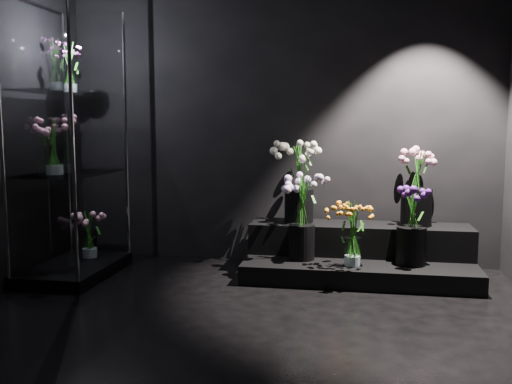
# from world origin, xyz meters

# --- Properties ---
(floor) EXTENTS (4.00, 4.00, 0.00)m
(floor) POSITION_xyz_m (0.00, 0.00, 0.00)
(floor) COLOR black
(floor) RESTS_ON ground
(wall_back) EXTENTS (4.00, 0.00, 4.00)m
(wall_back) POSITION_xyz_m (0.00, 2.00, 1.40)
(wall_back) COLOR black
(wall_back) RESTS_ON floor
(wall_front) EXTENTS (4.00, 0.00, 4.00)m
(wall_front) POSITION_xyz_m (0.00, -2.00, 1.40)
(wall_front) COLOR black
(wall_front) RESTS_ON floor
(display_riser) EXTENTS (1.92, 0.85, 0.43)m
(display_riser) POSITION_xyz_m (0.75, 1.62, 0.18)
(display_riser) COLOR black
(display_riser) RESTS_ON floor
(display_case) EXTENTS (0.63, 1.04, 2.29)m
(display_case) POSITION_xyz_m (-1.67, 1.15, 1.15)
(display_case) COLOR black
(display_case) RESTS_ON floor
(bouquet_orange_bells) EXTENTS (0.33, 0.33, 0.52)m
(bouquet_orange_bells) POSITION_xyz_m (0.70, 1.29, 0.43)
(bouquet_orange_bells) COLOR white
(bouquet_orange_bells) RESTS_ON display_riser
(bouquet_lilac) EXTENTS (0.51, 0.51, 0.71)m
(bouquet_lilac) POSITION_xyz_m (0.27, 1.44, 0.58)
(bouquet_lilac) COLOR black
(bouquet_lilac) RESTS_ON display_riser
(bouquet_purple) EXTENTS (0.38, 0.38, 0.65)m
(bouquet_purple) POSITION_xyz_m (1.17, 1.42, 0.52)
(bouquet_purple) COLOR black
(bouquet_purple) RESTS_ON display_riser
(bouquet_cream_roses) EXTENTS (0.50, 0.50, 0.72)m
(bouquet_cream_roses) POSITION_xyz_m (0.21, 1.76, 0.84)
(bouquet_cream_roses) COLOR black
(bouquet_cream_roses) RESTS_ON display_riser
(bouquet_pink_roses) EXTENTS (0.39, 0.39, 0.67)m
(bouquet_pink_roses) POSITION_xyz_m (1.23, 1.75, 0.80)
(bouquet_pink_roses) COLOR black
(bouquet_pink_roses) RESTS_ON display_riser
(bouquet_case_pink) EXTENTS (0.33, 0.33, 0.46)m
(bouquet_case_pink) POSITION_xyz_m (-1.71, 0.97, 1.13)
(bouquet_case_pink) COLOR white
(bouquet_case_pink) RESTS_ON display_case
(bouquet_case_magenta) EXTENTS (0.28, 0.28, 0.42)m
(bouquet_case_magenta) POSITION_xyz_m (-1.73, 1.31, 1.78)
(bouquet_case_magenta) COLOR white
(bouquet_case_magenta) RESTS_ON display_case
(bouquet_case_base_pink) EXTENTS (0.33, 0.33, 0.43)m
(bouquet_case_base_pink) POSITION_xyz_m (-1.64, 1.39, 0.34)
(bouquet_case_base_pink) COLOR white
(bouquet_case_base_pink) RESTS_ON display_case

